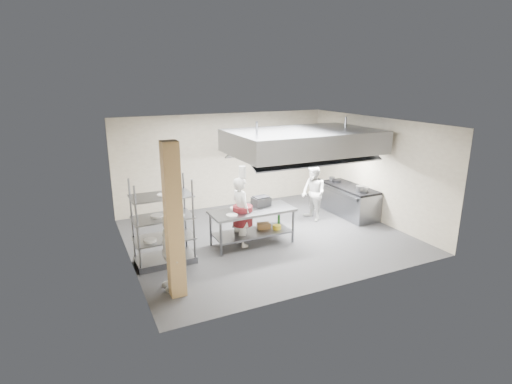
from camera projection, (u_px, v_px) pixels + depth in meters
name	position (u px, v px, depth m)	size (l,w,h in m)	color
floor	(267.00, 236.00, 10.63)	(7.00, 7.00, 0.00)	#333335
ceiling	(267.00, 123.00, 9.81)	(7.00, 7.00, 0.00)	silver
wall_back	(225.00, 161.00, 12.83)	(7.00, 7.00, 0.00)	#9E937D
wall_left	(125.00, 199.00, 8.78)	(6.00, 6.00, 0.00)	#9E937D
wall_right	(374.00, 169.00, 11.66)	(6.00, 6.00, 0.00)	#9E937D
column	(174.00, 222.00, 7.37)	(0.30, 0.30, 3.00)	#DBAF70
exhaust_hood	(303.00, 141.00, 10.86)	(4.00, 2.50, 0.60)	gray
hood_strip_a	(274.00, 155.00, 10.57)	(1.60, 0.12, 0.04)	white
hood_strip_b	(330.00, 150.00, 11.32)	(1.60, 0.12, 0.04)	white
wall_shelf	(276.00, 157.00, 13.43)	(1.50, 0.28, 0.04)	gray
island	(252.00, 227.00, 10.02)	(2.11, 0.88, 0.91)	gray
island_worktop	(252.00, 211.00, 9.90)	(2.11, 0.88, 0.06)	gray
island_undershelf	(252.00, 233.00, 10.06)	(1.94, 0.79, 0.04)	slate
pass_rack	(163.00, 222.00, 8.85)	(1.31, 0.76, 1.97)	slate
cooking_range	(349.00, 201.00, 12.22)	(0.80, 2.00, 0.84)	slate
range_top	(350.00, 187.00, 12.10)	(0.78, 1.96, 0.06)	black
chef_head	(241.00, 212.00, 9.85)	(0.64, 0.42, 1.76)	white
chef_line	(313.00, 193.00, 11.64)	(0.80, 0.62, 1.64)	silver
chef_plating	(170.00, 251.00, 7.82)	(0.91, 0.38, 1.56)	silver
griddle	(261.00, 201.00, 10.22)	(0.43, 0.33, 0.21)	slate
wicker_basket	(264.00, 226.00, 10.28)	(0.32, 0.22, 0.14)	olive
stockpot	(360.00, 189.00, 11.46)	(0.26, 0.26, 0.18)	gray
plate_stack	(164.00, 237.00, 8.94)	(0.28, 0.28, 0.05)	white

